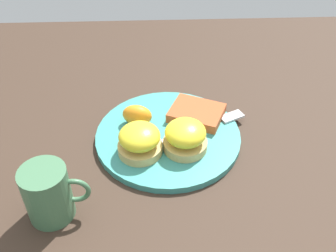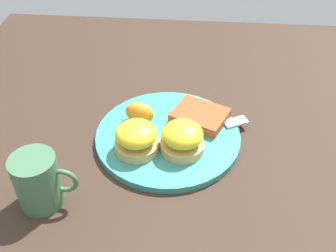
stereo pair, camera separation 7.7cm
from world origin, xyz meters
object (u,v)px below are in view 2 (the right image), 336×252
Objects in this scene: sandwich_benedict_left at (136,138)px; cup at (39,181)px; hashbrown_patty at (200,116)px; sandwich_benedict_right at (182,138)px; fork at (201,131)px; orange_wedge at (140,113)px.

cup reaches higher than sandwich_benedict_left.
cup is (-0.26, -0.23, 0.03)m from hashbrown_patty.
sandwich_benedict_left is at bearing -175.52° from sandwich_benedict_right.
hashbrown_patty reaches higher than fork.
sandwich_benedict_right is 0.26m from cup.
sandwich_benedict_right is 0.12m from orange_wedge.
fork is at bearing 27.00° from sandwich_benedict_left.
sandwich_benedict_left is 0.08m from orange_wedge.
sandwich_benedict_right reaches higher than hashbrown_patty.
orange_wedge is 0.25m from cup.
cup is at bearing -122.91° from orange_wedge.
sandwich_benedict_right is 1.40× the size of orange_wedge.
sandwich_benedict_right is 0.79× the size of cup.
orange_wedge is at bearing 57.09° from cup.
cup reaches higher than sandwich_benedict_right.
sandwich_benedict_left reaches higher than orange_wedge.
sandwich_benedict_left is at bearing 41.63° from cup.
fork is (0.12, 0.06, -0.03)m from sandwich_benedict_left.
sandwich_benedict_left is at bearing -153.00° from fork.
sandwich_benedict_left is 0.14m from fork.
orange_wedge is 0.27× the size of fork.
sandwich_benedict_right is at bearing 4.48° from sandwich_benedict_left.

